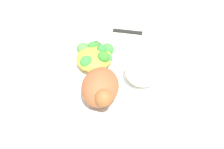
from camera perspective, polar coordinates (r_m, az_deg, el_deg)
The scene contains 7 objects.
ground_plane at distance 0.57m, azimuth -0.00°, elevation -1.81°, with size 2.00×2.00×0.00m, color beige.
plate at distance 0.56m, azimuth -0.00°, elevation -1.27°, with size 0.26×0.26×0.01m.
roasted_chicken at distance 0.49m, azimuth -2.52°, elevation -2.81°, with size 0.10×0.07×0.06m.
rice_pile at distance 0.55m, azimuth 6.51°, elevation 0.79°, with size 0.09×0.07×0.04m, color white.
mac_cheese_with_broccoli at distance 0.59m, azimuth -3.68°, elevation 4.09°, with size 0.09×0.08×0.04m.
fork at distance 0.70m, azimuth 3.37°, elevation 7.62°, with size 0.02×0.14×0.01m.
knife at distance 0.73m, azimuth 6.41°, elevation 8.82°, with size 0.03×0.19×0.01m.
Camera 1 is at (0.41, 0.06, 0.39)m, focal length 42.72 mm.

